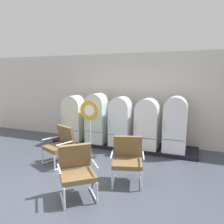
% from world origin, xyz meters
% --- Properties ---
extents(ground, '(12.00, 10.00, 0.05)m').
position_xyz_m(ground, '(0.00, 0.00, -0.03)').
color(ground, '#3D424E').
extents(back_wall, '(11.76, 0.12, 2.94)m').
position_xyz_m(back_wall, '(0.00, 3.66, 1.48)').
color(back_wall, silver).
rests_on(back_wall, ground).
extents(display_plinth, '(4.56, 0.95, 0.11)m').
position_xyz_m(display_plinth, '(0.00, 3.02, 0.05)').
color(display_plinth, black).
rests_on(display_plinth, ground).
extents(refrigerator_0, '(0.63, 0.67, 1.48)m').
position_xyz_m(refrigerator_0, '(-1.61, 2.91, 0.89)').
color(refrigerator_0, beige).
rests_on(refrigerator_0, display_plinth).
extents(refrigerator_1, '(0.60, 0.65, 1.57)m').
position_xyz_m(refrigerator_1, '(-0.79, 2.90, 0.94)').
color(refrigerator_1, silver).
rests_on(refrigerator_1, display_plinth).
extents(refrigerator_2, '(0.62, 0.63, 1.49)m').
position_xyz_m(refrigerator_2, '(0.01, 2.89, 0.90)').
color(refrigerator_2, white).
rests_on(refrigerator_2, display_plinth).
extents(refrigerator_3, '(0.65, 0.61, 1.47)m').
position_xyz_m(refrigerator_3, '(0.83, 2.88, 0.88)').
color(refrigerator_3, white).
rests_on(refrigerator_3, display_plinth).
extents(refrigerator_4, '(0.62, 0.68, 1.55)m').
position_xyz_m(refrigerator_4, '(1.62, 2.92, 0.93)').
color(refrigerator_4, white).
rests_on(refrigerator_4, display_plinth).
extents(armchair_left, '(0.82, 0.82, 0.96)m').
position_xyz_m(armchair_left, '(-1.00, 1.17, 0.53)').
color(armchair_left, silver).
rests_on(armchair_left, ground).
extents(armchair_right, '(0.78, 0.78, 0.96)m').
position_xyz_m(armchair_right, '(0.86, 0.86, 0.53)').
color(armchair_right, silver).
rests_on(armchair_right, ground).
extents(armchair_center, '(0.87, 0.88, 0.96)m').
position_xyz_m(armchair_center, '(0.16, -0.02, 0.53)').
color(armchair_center, silver).
rests_on(armchair_center, ground).
extents(sign_stand, '(0.54, 0.32, 1.57)m').
position_xyz_m(sign_stand, '(-0.51, 1.85, 0.84)').
color(sign_stand, '#2D2D30').
rests_on(sign_stand, ground).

